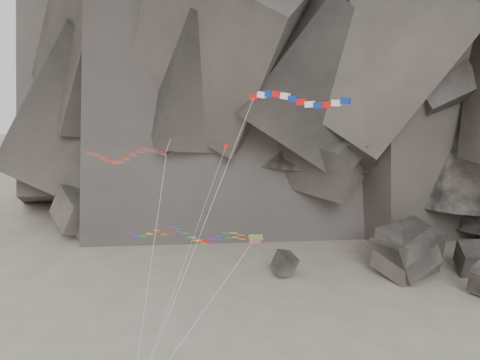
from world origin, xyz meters
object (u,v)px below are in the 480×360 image
(delta_kite, at_px, (121,154))
(parafoil_kite, at_px, (186,234))
(banner_kite, at_px, (297,101))
(pennant_kite, at_px, (202,214))

(delta_kite, xyz_separation_m, parafoil_kite, (7.82, -2.21, -7.14))
(delta_kite, xyz_separation_m, banner_kite, (18.32, -1.35, 6.09))
(banner_kite, xyz_separation_m, parafoil_kite, (-10.50, -0.85, -13.23))
(parafoil_kite, relative_size, pennant_kite, 0.67)
(pennant_kite, bearing_deg, delta_kite, 144.70)
(banner_kite, bearing_deg, delta_kite, -169.51)
(parafoil_kite, height_order, pennant_kite, pennant_kite)
(parafoil_kite, bearing_deg, banner_kite, 7.32)
(banner_kite, distance_m, pennant_kite, 14.85)
(parafoil_kite, xyz_separation_m, pennant_kite, (1.08, 1.49, 1.76))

